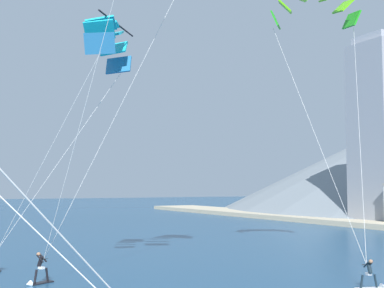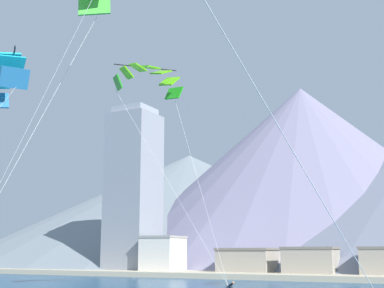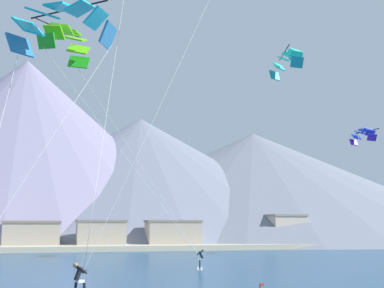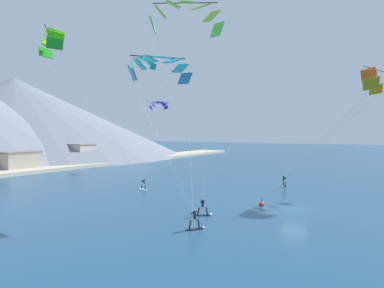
{
  "view_description": "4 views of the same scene",
  "coord_description": "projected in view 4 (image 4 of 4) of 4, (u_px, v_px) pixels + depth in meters",
  "views": [
    {
      "loc": [
        22.77,
        0.05,
        5.34
      ],
      "look_at": [
        -3.93,
        14.31,
        7.7
      ],
      "focal_mm": 50.0,
      "sensor_mm": 36.0,
      "label": 1
    },
    {
      "loc": [
        16.88,
        -12.21,
        3.52
      ],
      "look_at": [
        2.88,
        14.77,
        9.6
      ],
      "focal_mm": 50.0,
      "sensor_mm": 36.0,
      "label": 2
    },
    {
      "loc": [
        -8.68,
        -18.27,
        3.33
      ],
      "look_at": [
        -0.2,
        14.06,
        8.41
      ],
      "focal_mm": 50.0,
      "sensor_mm": 36.0,
      "label": 3
    },
    {
      "loc": [
        -38.51,
        -10.34,
        8.13
      ],
      "look_at": [
        -0.56,
        11.89,
        6.58
      ],
      "focal_mm": 35.0,
      "sensor_mm": 36.0,
      "label": 4
    }
  ],
  "objects": [
    {
      "name": "kitesurfer_near_trail",
      "position": [
        143.0,
        186.0,
        51.66
      ],
      "size": [
        0.85,
        1.78,
        1.63
      ],
      "color": "white",
      "rests_on": "ground"
    },
    {
      "name": "parafoil_kite_near_trail",
      "position": [
        53.0,
        41.0,
        44.89
      ],
      "size": [
        12.68,
        8.82,
        18.9
      ],
      "color": "green"
    },
    {
      "name": "kitesurfer_near_lead",
      "position": [
        197.0,
        223.0,
        30.79
      ],
      "size": [
        1.67,
        1.29,
        1.82
      ],
      "color": "black",
      "rests_on": "ground"
    },
    {
      "name": "kitesurfer_mid_center",
      "position": [
        205.0,
        210.0,
        35.77
      ],
      "size": [
        1.18,
        1.72,
        1.75
      ],
      "color": "black",
      "rests_on": "ground"
    },
    {
      "name": "parafoil_kite_far_left",
      "position": [
        371.0,
        79.0,
        47.77
      ],
      "size": [
        8.33,
        12.52,
        14.66
      ],
      "color": "#A58A13"
    },
    {
      "name": "kitesurfer_far_left",
      "position": [
        284.0,
        183.0,
        53.82
      ],
      "size": [
        1.74,
        0.6,
        1.83
      ],
      "color": "black",
      "rests_on": "ground"
    },
    {
      "name": "parafoil_kite_mid_center",
      "position": [
        186.0,
        14.0,
        41.96
      ],
      "size": [
        8.64,
        8.56,
        21.45
      ],
      "color": "#51C845"
    },
    {
      "name": "shore_building_quay_east",
      "position": [
        79.0,
        154.0,
        92.04
      ],
      "size": [
        5.53,
        7.1,
        4.98
      ],
      "color": "beige",
      "rests_on": "ground"
    },
    {
      "name": "ground_plane",
      "position": [
        294.0,
        209.0,
        38.71
      ],
      "size": [
        400.0,
        400.0,
        0.0
      ],
      "primitive_type": "plane",
      "color": "navy"
    },
    {
      "name": "shore_building_quay_west",
      "position": [
        19.0,
        161.0,
        74.5
      ],
      "size": [
        7.77,
        4.37,
        4.03
      ],
      "color": "#A89E8E",
      "rests_on": "ground"
    },
    {
      "name": "parafoil_kite_distant_high_outer",
      "position": [
        159.0,
        104.0,
        78.4
      ],
      "size": [
        1.54,
        4.34,
        1.7
      ],
      "color": "#441FB8"
    },
    {
      "name": "parafoil_kite_distant_low_drift",
      "position": [
        142.0,
        63.0,
        66.03
      ],
      "size": [
        1.8,
        5.8,
        2.43
      ],
      "color": "teal"
    },
    {
      "name": "mountain_peak_west_ridge",
      "position": [
        14.0,
        117.0,
        123.62
      ],
      "size": [
        110.47,
        110.47,
        25.53
      ],
      "color": "slate",
      "rests_on": "ground"
    },
    {
      "name": "parafoil_kite_near_lead",
      "position": [
        161.0,
        66.0,
        36.3
      ],
      "size": [
        6.5,
        8.11,
        14.11
      ],
      "color": "teal"
    },
    {
      "name": "race_marker_buoy",
      "position": [
        262.0,
        204.0,
        40.47
      ],
      "size": [
        0.56,
        0.56,
        1.02
      ],
      "color": "red",
      "rests_on": "ground"
    }
  ]
}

